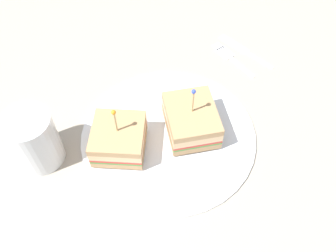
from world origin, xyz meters
The scene contains 7 objects.
ground_plane centered at (0.00, 0.00, -1.00)cm, with size 118.89×118.89×2.00cm, color #9E9384.
plate centered at (0.00, 0.00, 0.44)cm, with size 29.49×29.49×0.88cm, color white.
sandwich_half_front centered at (7.88, 2.75, 3.23)cm, with size 8.63×8.73×9.49cm.
sandwich_half_back centered at (-3.74, -0.92, 3.31)cm, with size 9.73×11.06×9.84cm.
drink_glass centered at (20.49, 4.08, 4.53)cm, with size 7.37×7.37×9.79cm.
fork centered at (-12.22, -19.33, 0.17)cm, with size 7.69×10.04×0.35cm.
knife centered at (-15.15, -21.33, 0.18)cm, with size 10.07×10.21×0.35cm.
Camera 1 is at (-0.07, 34.71, 51.06)cm, focal length 38.83 mm.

